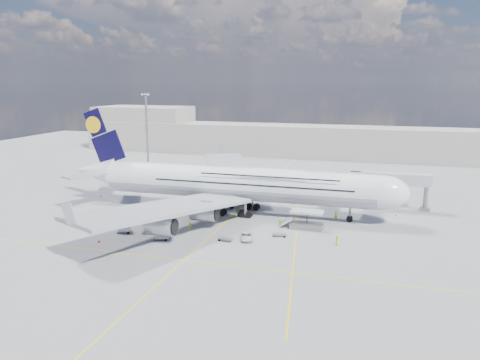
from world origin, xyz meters
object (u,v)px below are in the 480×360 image
(dolly_row_c, at_px, (124,228))
(dolly_nose_far, at_px, (226,239))
(cargo_loader, at_px, (306,222))
(dolly_row_a, at_px, (150,232))
(cone_tail, at_px, (101,196))
(jet_bridge, at_px, (376,181))
(dolly_nose_near, at_px, (280,235))
(catering_truck_outer, at_px, (217,170))
(crew_van, at_px, (337,240))
(airliner, at_px, (237,183))
(crew_nose, at_px, (336,215))
(cone_wing_left_inner, at_px, (190,200))
(cone_wing_left_outer, at_px, (222,188))
(dolly_row_b, at_px, (162,238))
(light_mast, at_px, (147,133))
(catering_truck_inner, at_px, (203,188))
(cone_nose, at_px, (396,215))
(crew_loader, at_px, (280,224))
(cone_wing_right_outer, at_px, (99,241))
(crew_wing, at_px, (208,214))
(baggage_tug, at_px, (151,224))
(crew_tug, at_px, (190,225))
(cone_wing_right_inner, at_px, (168,235))
(dolly_back, at_px, (152,209))
(service_van, at_px, (246,236))

(dolly_row_c, bearing_deg, dolly_nose_far, -19.70)
(cargo_loader, relative_size, dolly_row_a, 2.64)
(dolly_row_a, relative_size, cone_tail, 5.62)
(jet_bridge, height_order, dolly_nose_near, jet_bridge)
(catering_truck_outer, bearing_deg, crew_van, -16.08)
(airliner, xyz_separation_m, crew_nose, (21.83, 0.62, -5.92))
(cone_wing_left_inner, height_order, cone_wing_left_outer, cone_wing_left_inner)
(dolly_nose_near, bearing_deg, dolly_row_b, -167.14)
(jet_bridge, distance_m, light_mast, 74.11)
(light_mast, xyz_separation_m, catering_truck_inner, (26.48, -20.97, -11.52))
(jet_bridge, bearing_deg, cone_nose, -38.33)
(catering_truck_outer, distance_m, crew_van, 69.51)
(jet_bridge, relative_size, crew_loader, 11.78)
(dolly_row_b, relative_size, crew_van, 1.74)
(catering_truck_outer, relative_size, cone_wing_right_outer, 10.77)
(dolly_nose_far, distance_m, crew_wing, 15.00)
(crew_nose, bearing_deg, dolly_nose_near, -132.87)
(baggage_tug, height_order, cone_tail, baggage_tug)
(dolly_nose_far, xyz_separation_m, cone_wing_left_inner, (-17.46, 25.25, 0.00))
(baggage_tug, bearing_deg, crew_tug, 24.26)
(dolly_nose_near, bearing_deg, cargo_loader, 49.39)
(crew_loader, distance_m, cone_nose, 27.52)
(airliner, bearing_deg, light_mast, 139.00)
(dolly_nose_far, xyz_separation_m, crew_van, (20.06, 3.53, 0.59))
(cone_wing_right_inner, relative_size, cone_wing_right_outer, 0.95)
(dolly_nose_far, height_order, cone_wing_left_outer, cone_wing_left_outer)
(airliner, distance_m, dolly_row_a, 23.40)
(light_mast, height_order, crew_van, light_mast)
(airliner, distance_m, jet_bridge, 31.50)
(catering_truck_inner, relative_size, cone_nose, 10.59)
(crew_tug, height_order, cone_wing_right_outer, crew_tug)
(crew_tug, relative_size, cone_wing_right_outer, 2.64)
(dolly_back, height_order, crew_wing, crew_wing)
(airliner, height_order, light_mast, light_mast)
(crew_loader, height_order, cone_tail, crew_loader)
(dolly_back, height_order, crew_loader, crew_loader)
(cone_tail, bearing_deg, crew_tug, -29.46)
(dolly_nose_far, distance_m, dolly_nose_near, 10.57)
(airliner, height_order, dolly_row_b, airliner)
(cargo_loader, xyz_separation_m, crew_wing, (-21.23, 0.90, -0.33))
(airliner, height_order, crew_wing, airliner)
(catering_truck_inner, relative_size, cone_wing_left_outer, 11.59)
(crew_loader, bearing_deg, dolly_nose_near, -20.96)
(light_mast, height_order, crew_wing, light_mast)
(jet_bridge, height_order, cone_tail, jet_bridge)
(dolly_row_a, relative_size, catering_truck_inner, 0.52)
(service_van, distance_m, cone_nose, 36.65)
(cone_nose, bearing_deg, cone_wing_right_outer, -147.66)
(dolly_nose_near, bearing_deg, cone_tail, 152.44)
(catering_truck_outer, height_order, cone_wing_right_outer, catering_truck_outer)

